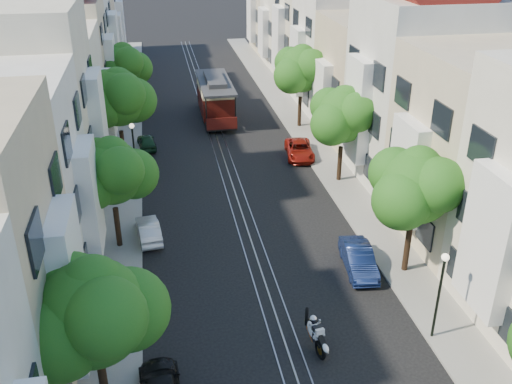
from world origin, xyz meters
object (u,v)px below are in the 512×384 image
tree_w_d (124,66)px  cable_car (215,96)px  tree_e_b (417,188)px  lamp_west (134,144)px  parked_car_w_mid (149,230)px  tree_e_d (302,70)px  tree_w_b (112,174)px  tree_w_c (118,99)px  parked_car_e_mid (359,259)px  parked_car_e_far (299,150)px  tree_w_a (95,315)px  lamp_east (441,284)px  sportbike_rider (315,331)px  parked_car_w_far (147,142)px  tree_e_c (344,117)px

tree_w_d → cable_car: bearing=-10.4°
tree_e_b → tree_w_d: size_ratio=1.03×
lamp_west → parked_car_w_mid: size_ratio=1.25×
tree_e_d → tree_w_b: 22.28m
tree_e_b → cable_car: 26.62m
tree_w_c → parked_car_e_mid: 20.06m
parked_car_e_far → tree_w_d: bearing=145.5°
tree_w_b → tree_w_a: bearing=-90.0°
tree_w_b → parked_car_e_mid: bearing=-20.1°
lamp_east → sportbike_rider: lamp_east is taller
lamp_east → parked_car_w_mid: bearing=138.3°
tree_e_d → cable_car: size_ratio=0.78×
tree_w_a → cable_car: tree_w_a is taller
parked_car_e_far → parked_car_e_mid: bearing=-85.3°
lamp_west → sportbike_rider: size_ratio=1.89×
tree_w_a → parked_car_e_far: (12.74, 22.60, -4.15)m
parked_car_e_mid → parked_car_w_far: (-10.51, 18.81, -0.10)m
parked_car_e_far → sportbike_rider: bearing=-95.1°
tree_e_c → tree_w_b: 15.60m
tree_w_b → sportbike_rider: tree_w_b is taller
parked_car_e_mid → parked_car_w_mid: parked_car_e_mid is taller
parked_car_e_far → tree_e_b: bearing=-76.6°
lamp_east → parked_car_w_far: bearing=116.0°
tree_w_c → parked_car_e_mid: size_ratio=1.84×
tree_w_a → tree_w_c: bearing=90.0°
tree_e_d → tree_w_d: 15.25m
lamp_east → parked_car_w_far: lamp_east is taller
tree_e_d → tree_e_c: bearing=-90.0°
tree_w_a → tree_w_d: bearing=90.0°
tree_w_c → lamp_east: (13.44, -20.98, -2.22)m
tree_w_a → parked_car_e_mid: (12.05, 7.58, -4.10)m
tree_e_d → parked_car_e_mid: size_ratio=1.78×
tree_w_b → parked_car_e_far: size_ratio=1.50×
tree_w_d → parked_car_w_mid: tree_w_d is taller
tree_e_d → parked_car_w_mid: tree_e_d is taller
tree_w_c → parked_car_w_far: tree_w_c is taller
parked_car_e_mid → parked_car_e_far: bearing=93.5°
tree_w_a → tree_w_b: (-0.00, 12.00, -0.34)m
tree_e_c → tree_w_d: 21.53m
tree_w_a → lamp_east: (13.44, 2.02, -1.89)m
parked_car_w_mid → parked_car_w_far: bearing=-96.8°
parked_car_w_far → tree_w_c: bearing=59.2°
tree_w_b → tree_e_c: bearing=22.6°
tree_e_c → tree_w_a: tree_w_a is taller
tree_w_c → sportbike_rider: bearing=-68.2°
cable_car → parked_car_w_mid: bearing=-107.0°
cable_car → parked_car_w_far: 8.83m
tree_e_b → tree_w_a: (-14.40, -7.00, 0.00)m
parked_car_e_mid → tree_w_a: bearing=-141.7°
tree_e_b → lamp_east: bearing=-100.9°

